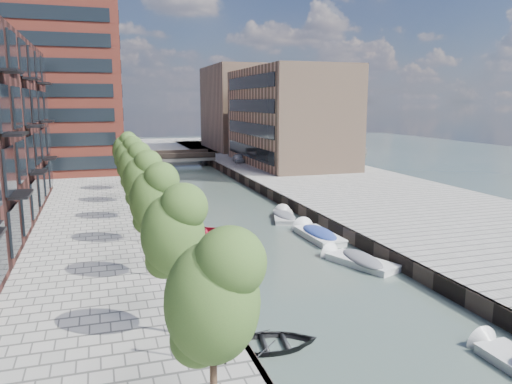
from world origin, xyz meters
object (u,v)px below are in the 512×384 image
tree_1 (173,229)px  tree_4 (134,165)px  tree_2 (153,197)px  tree_6 (125,149)px  bridge (172,157)px  tree_3 (142,177)px  car (238,158)px  motorboat_1 (356,261)px  tree_0 (212,294)px  sloop_4 (179,224)px  tree_5 (129,156)px  motorboat_4 (284,216)px  sloop_3 (179,219)px  sloop_1 (271,348)px  motorboat_3 (316,234)px  sloop_2 (195,236)px

tree_1 → tree_4: (0.00, 21.00, 0.00)m
tree_2 → tree_6: (0.00, 28.00, 0.00)m
bridge → tree_3: (-8.50, -47.00, 3.92)m
car → motorboat_1: bearing=-89.6°
tree_3 → tree_1: bearing=-90.0°
tree_0 → sloop_4: 29.84m
tree_1 → tree_4: 21.00m
bridge → tree_6: bearing=-108.1°
bridge → tree_5: size_ratio=2.18×
sloop_4 → motorboat_4: size_ratio=1.01×
tree_3 → tree_6: bearing=90.0°
car → sloop_3: bearing=-107.5°
tree_0 → tree_5: (0.00, 35.00, 0.00)m
tree_5 → car: size_ratio=1.58×
tree_2 → sloop_3: 18.01m
sloop_1 → tree_5: bearing=14.6°
tree_6 → sloop_3: 13.00m
tree_3 → sloop_3: bearing=68.5°
sloop_3 → motorboat_3: (8.99, -9.03, 0.23)m
tree_2 → sloop_4: 16.44m
tree_6 → motorboat_4: size_ratio=1.17×
sloop_2 → sloop_3: 5.92m
tree_1 → tree_3: bearing=90.0°
bridge → car: 11.30m
tree_0 → sloop_4: bearing=83.0°
tree_0 → motorboat_1: size_ratio=1.11×
tree_2 → sloop_3: tree_2 is taller
tree_2 → tree_5: 21.00m
tree_4 → tree_5: 7.00m
tree_1 → tree_6: same height
sloop_3 → sloop_4: bearing=-165.4°
bridge → tree_1: size_ratio=2.18×
tree_0 → motorboat_4: (12.68, 28.29, -5.11)m
tree_3 → motorboat_1: (12.64, -5.83, -5.10)m
motorboat_3 → sloop_1: bearing=-120.4°
tree_3 → tree_6: (0.00, 21.00, 0.00)m
sloop_3 → car: size_ratio=1.08×
tree_0 → tree_2: 14.00m
motorboat_1 → tree_5: bearing=122.5°
tree_0 → tree_2: (0.00, 14.00, 0.00)m
bridge → motorboat_3: size_ratio=2.27×
motorboat_3 → car: (4.99, 39.91, 1.41)m
tree_3 → motorboat_4: (12.68, 7.29, -5.11)m
tree_5 → motorboat_1: bearing=-57.5°
tree_0 → sloop_4: size_ratio=1.16×
sloop_2 → sloop_3: sloop_2 is taller
tree_1 → motorboat_3: 20.20m
tree_6 → motorboat_3: tree_6 is taller
tree_1 → tree_2: 7.00m
tree_5 → sloop_1: (3.86, -28.56, -5.31)m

